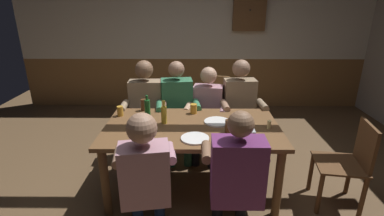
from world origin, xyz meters
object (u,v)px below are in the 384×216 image
Objects in this scene: chair_empty_near_left at (214,104)px; bottle_0 at (147,108)px; person_5 at (236,173)px; plate_1 at (217,122)px; person_1 at (177,107)px; person_2 at (207,110)px; bottle_1 at (164,114)px; table_candle at (269,125)px; wall_dart_cabinet at (249,10)px; pint_glass_1 at (144,105)px; dining_table at (192,134)px; person_3 at (240,106)px; person_4 at (145,173)px; pint_glass_0 at (228,126)px; pint_glass_4 at (141,126)px; pint_glass_2 at (194,109)px; plate_0 at (195,138)px; chair_empty_near_right at (349,162)px; pint_glass_3 at (120,111)px; person_0 at (145,106)px; condiment_caddy at (247,133)px.

chair_empty_near_left is 3.50× the size of bottle_0.
person_5 is 4.49× the size of plate_1.
person_1 is 1.06× the size of person_2.
table_candle is at bearing -6.63° from bottle_1.
wall_dart_cabinet is at bearing -106.17° from chair_empty_near_left.
wall_dart_cabinet reaches higher than pint_glass_1.
person_2 is 1.45m from person_5.
dining_table is at bearing -110.46° from wall_dart_cabinet.
bottle_0 is at bearing 21.18° from person_3.
person_4 reaches higher than chair_empty_near_left.
table_candle is (0.76, -0.06, 0.14)m from dining_table.
person_4 is 9.44× the size of pint_glass_0.
person_1 is at bearing 71.86° from pint_glass_4.
person_1 is 0.79m from plate_1.
person_4 is at bearing -109.52° from pint_glass_2.
plate_0 is (-0.57, -1.02, 0.06)m from person_3.
chair_empty_near_right is 2.37m from pint_glass_3.
person_4 is (-0.17, -1.45, -0.02)m from person_1.
person_3 is at bearing 32.87° from pint_glass_2.
bottle_1 is 2.25× the size of pint_glass_3.
person_3 reaches higher than person_0.
person_2 is 14.71× the size of table_candle.
person_4 is (0.23, -1.45, -0.03)m from person_0.
person_1 reaches higher than pint_glass_2.
person_1 is at bearing 177.78° from person_0.
pint_glass_4 is (0.11, -0.89, 0.11)m from person_0.
pint_glass_2 reaches higher than table_candle.
person_2 is 0.42m from person_3.
plate_0 is (-0.49, -0.09, -0.02)m from condiment_caddy.
pint_glass_0 is at bearing -20.20° from pint_glass_3.
bottle_1 is (-0.55, -0.02, 0.09)m from plate_1.
person_3 is 5.15× the size of bottle_1.
person_4 reaches higher than bottle_0.
person_3 is 0.92m from pint_glass_0.
bottle_1 is (-0.32, 0.36, 0.09)m from plate_0.
bottle_1 is at bearing 89.47° from chair_empty_near_right.
chair_empty_near_left is 11.00× the size of table_candle.
wall_dart_cabinet is (0.45, 2.82, 1.01)m from condiment_caddy.
pint_glass_4 is (-1.08, -0.88, 0.12)m from person_3.
person_4 is 1.36× the size of chair_empty_near_right.
pint_glass_0 is (0.32, 0.15, 0.06)m from plate_0.
bottle_1 reaches higher than plate_0.
person_5 is at bearing 76.10° from person_3.
person_5 is (0.72, -0.00, 0.00)m from person_4.
person_2 is (0.37, -0.01, -0.04)m from person_1.
pint_glass_3 is at bearing -143.63° from pint_glass_1.
pint_glass_2 is (-0.51, 0.56, 0.03)m from condiment_caddy.
wall_dart_cabinet is at bearing -132.13° from person_0.
pint_glass_0 is at bearing 161.03° from condiment_caddy.
wall_dart_cabinet is at bearing 85.43° from table_candle.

